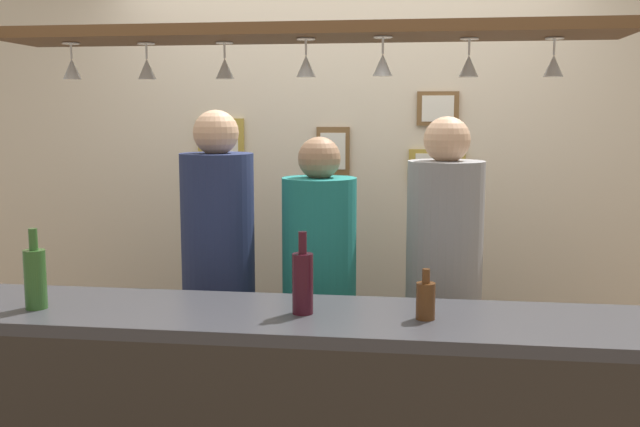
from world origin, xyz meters
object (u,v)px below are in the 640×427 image
Objects in this scene: bottle_beer_brown_stubby at (426,299)px; picture_frame_upper_small at (438,109)px; picture_frame_caricature at (221,149)px; person_middle_teal_shirt at (319,280)px; bottle_wine_dark_red at (304,282)px; person_left_navy_shirt at (218,260)px; picture_frame_crest at (333,151)px; person_right_grey_shirt at (444,271)px; bottle_champagne_green at (35,277)px; picture_frame_lower_pair at (437,166)px.

picture_frame_upper_small is (0.06, 1.43, 0.67)m from bottle_beer_brown_stubby.
picture_frame_caricature is (-1.12, 1.43, 0.45)m from bottle_beer_brown_stubby.
person_middle_teal_shirt is 1.10m from picture_frame_caricature.
person_left_navy_shirt is at bearing 125.84° from bottle_wine_dark_red.
person_right_grey_shirt is at bearing -49.82° from picture_frame_crest.
person_left_navy_shirt is 8.05× the size of picture_frame_upper_small.
person_middle_teal_shirt is 9.17× the size of bottle_beer_brown_stubby.
bottle_champagne_green is at bearing -101.61° from picture_frame_caricature.
person_left_navy_shirt is 0.92m from bottle_champagne_green.
bottle_champagne_green is (-1.52, -0.79, 0.10)m from person_right_grey_shirt.
picture_frame_upper_small reaches higher than person_middle_teal_shirt.
person_right_grey_shirt is 5.81× the size of bottle_champagne_green.
bottle_beer_brown_stubby is 1.43m from bottle_champagne_green.
person_left_navy_shirt is at bearing 58.93° from bottle_champagne_green.
picture_frame_caricature is at bearing 180.00° from picture_frame_upper_small.
picture_frame_caricature is 0.63m from picture_frame_crest.
bottle_wine_dark_red is 1.00m from bottle_champagne_green.
person_right_grey_shirt is 0.81m from picture_frame_lower_pair.
picture_frame_caricature is 1.13× the size of picture_frame_lower_pair.
picture_frame_crest reaches higher than picture_frame_lower_pair.
bottle_wine_dark_red is at bearing -109.28° from picture_frame_upper_small.
picture_frame_lower_pair is at bearing 0.00° from picture_frame_crest.
person_right_grey_shirt reaches higher than picture_frame_crest.
person_middle_teal_shirt is at bearing -88.33° from picture_frame_crest.
picture_frame_caricature is at bearing 78.39° from bottle_champagne_green.
person_middle_teal_shirt reaches higher than bottle_beer_brown_stubby.
picture_frame_crest reaches higher than bottle_wine_dark_red.
person_middle_teal_shirt is at bearing -127.88° from picture_frame_lower_pair.
bottle_wine_dark_red and bottle_champagne_green have the same top height.
picture_frame_upper_small is at bearing 180.00° from picture_frame_lower_pair.
picture_frame_caricature is at bearing 150.23° from person_right_grey_shirt.
bottle_beer_brown_stubby is 0.60× the size of bottle_champagne_green.
person_right_grey_shirt reaches higher than person_middle_teal_shirt.
person_right_grey_shirt is 7.92× the size of picture_frame_upper_small.
person_left_navy_shirt is 0.48m from person_middle_teal_shirt.
picture_frame_caricature is at bearing 180.00° from picture_frame_lower_pair.
person_middle_teal_shirt is 4.86× the size of picture_frame_caricature.
person_right_grey_shirt is 1.04m from picture_frame_crest.
bottle_beer_brown_stubby is 0.69× the size of picture_frame_crest.
picture_frame_lower_pair is at bearing 70.67° from bottle_wine_dark_red.
person_middle_teal_shirt is 0.95× the size of person_right_grey_shirt.
bottle_beer_brown_stubby is 0.60× the size of picture_frame_lower_pair.
bottle_champagne_green is 1.00× the size of picture_frame_lower_pair.
person_right_grey_shirt is 0.74m from bottle_beer_brown_stubby.
bottle_beer_brown_stubby is at bearing -96.78° from person_right_grey_shirt.
picture_frame_upper_small is at bearing 34.34° from person_left_navy_shirt.
person_right_grey_shirt is 1.48m from picture_frame_caricature.
person_right_grey_shirt is 1.71m from bottle_champagne_green.
picture_frame_caricature is (-0.17, 0.69, 0.48)m from person_left_navy_shirt.
person_left_navy_shirt is 1.42m from picture_frame_upper_small.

